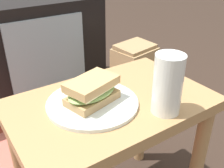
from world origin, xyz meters
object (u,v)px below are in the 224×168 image
plate (92,103)px  paper_bag (134,79)px  sandwich_front (92,91)px  tv_cabinet (14,53)px  beer_glass (168,86)px

plate → paper_bag: bearing=41.6°
sandwich_front → plate: bearing=-90.0°
tv_cabinet → paper_bag: size_ratio=2.47×
tv_cabinet → sandwich_front: 0.96m
sandwich_front → beer_glass: bearing=-43.1°
plate → paper_bag: (0.52, 0.46, -0.27)m
tv_cabinet → sandwich_front: tv_cabinet is taller
tv_cabinet → plate: (-0.03, -0.94, 0.17)m
beer_glass → paper_bag: 0.78m
sandwich_front → beer_glass: 0.20m
tv_cabinet → paper_bag: bearing=-44.4°
paper_bag → sandwich_front: bearing=-138.4°
tv_cabinet → sandwich_front: bearing=-91.8°
tv_cabinet → beer_glass: (0.11, -1.07, 0.24)m
beer_glass → paper_bag: beer_glass is taller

